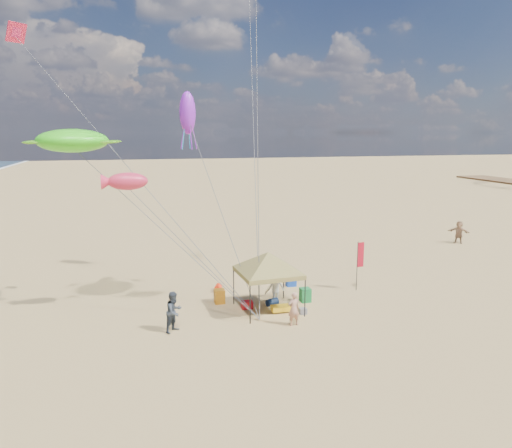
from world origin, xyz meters
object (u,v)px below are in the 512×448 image
at_px(chair_green, 305,295).
at_px(person_far_c, 459,232).
at_px(person_near_a, 294,309).
at_px(person_near_b, 174,312).
at_px(person_near_c, 275,287).
at_px(cooler_blue, 291,283).
at_px(beach_cart, 281,308).
at_px(canopy_tent, 268,254).
at_px(cooler_red, 247,305).
at_px(chair_yellow, 219,296).
at_px(feather_flag, 360,258).

relative_size(chair_green, person_far_c, 0.40).
distance_m(chair_green, person_near_a, 3.21).
bearing_deg(person_near_b, person_near_c, -20.54).
xyz_separation_m(cooler_blue, person_near_b, (-6.88, -4.62, 0.70)).
bearing_deg(beach_cart, person_near_a, -88.00).
xyz_separation_m(canopy_tent, beach_cart, (0.51, -0.43, -2.56)).
height_order(canopy_tent, person_near_c, canopy_tent).
bearing_deg(person_near_a, person_near_b, -17.11).
bearing_deg(canopy_tent, person_far_c, 28.64).
xyz_separation_m(cooler_blue, person_near_a, (-1.72, -5.32, 0.58)).
bearing_deg(cooler_blue, person_near_b, -146.14).
bearing_deg(canopy_tent, cooler_red, 154.07).
relative_size(chair_yellow, person_near_c, 0.41).
distance_m(beach_cart, person_near_c, 1.42).
xyz_separation_m(chair_green, person_near_c, (-1.55, 0.18, 0.50)).
bearing_deg(chair_green, cooler_red, -176.23).
distance_m(canopy_tent, chair_yellow, 3.55).
xyz_separation_m(cooler_red, person_far_c, (19.21, 9.53, 0.69)).
height_order(beach_cart, person_near_b, person_near_b).
distance_m(chair_green, beach_cart, 1.98).
bearing_deg(cooler_red, person_near_a, -59.54).
bearing_deg(cooler_red, chair_yellow, 135.57).
relative_size(person_near_a, person_near_b, 0.86).
height_order(chair_yellow, person_near_a, person_near_a).
height_order(canopy_tent, person_far_c, canopy_tent).
relative_size(canopy_tent, chair_green, 7.68).
distance_m(cooler_red, cooler_blue, 4.24).
bearing_deg(feather_flag, person_far_c, 33.37).
bearing_deg(chair_green, feather_flag, 15.85).
bearing_deg(cooler_red, feather_flag, 10.26).
xyz_separation_m(feather_flag, person_near_b, (-10.21, -3.03, -0.93)).
xyz_separation_m(feather_flag, cooler_red, (-6.54, -1.18, -1.63)).
distance_m(cooler_red, person_far_c, 21.46).
height_order(cooler_red, person_near_a, person_near_a).
bearing_deg(canopy_tent, person_near_a, -74.89).
xyz_separation_m(chair_green, person_near_b, (-6.75, -2.05, 0.54)).
bearing_deg(feather_flag, chair_green, -164.15).
bearing_deg(canopy_tent, person_near_c, 54.14).
distance_m(person_near_a, person_far_c, 21.44).
bearing_deg(feather_flag, cooler_blue, 154.56).
bearing_deg(cooler_red, person_near_b, -153.21).
distance_m(canopy_tent, person_near_b, 5.15).
bearing_deg(feather_flag, cooler_red, -169.74).
bearing_deg(chair_yellow, person_near_b, -130.33).
bearing_deg(chair_green, beach_cart, -146.70).
relative_size(cooler_red, person_near_b, 0.30).
height_order(cooler_red, person_near_c, person_near_c).
xyz_separation_m(chair_yellow, person_far_c, (20.36, 8.41, 0.53)).
xyz_separation_m(chair_green, beach_cart, (-1.65, -1.08, -0.15)).
xyz_separation_m(cooler_blue, chair_green, (-0.13, -2.56, 0.16)).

